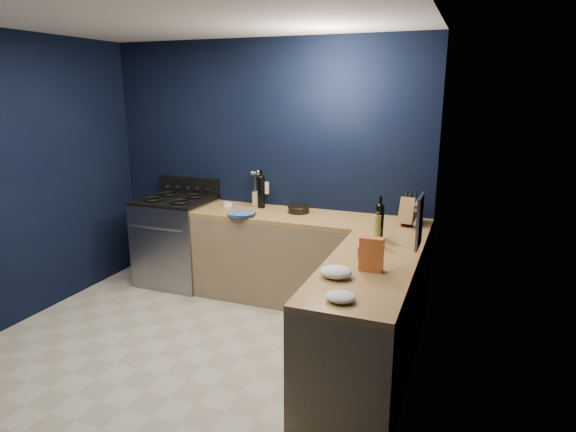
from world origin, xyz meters
The scene contains 27 objects.
floor centered at (0.00, 0.00, -0.01)m, with size 3.50×3.50×0.02m, color #ABA796.
ceiling centered at (0.00, 0.00, 2.61)m, with size 3.50×3.50×0.02m, color silver.
wall_back centered at (0.00, 1.76, 1.30)m, with size 3.50×0.02×2.60m, color black.
wall_right centered at (1.76, 0.00, 1.30)m, with size 0.02×3.50×2.60m, color black.
cab_back centered at (0.60, 1.44, 0.43)m, with size 2.30×0.63×0.86m, color #856D4D.
top_back centered at (0.60, 1.44, 0.88)m, with size 2.30×0.63×0.04m, color brown.
cab_right centered at (1.44, 0.29, 0.43)m, with size 0.63×1.67×0.86m, color #856D4D.
top_right centered at (1.44, 0.29, 0.88)m, with size 0.63×1.67×0.04m, color brown.
gas_range centered at (-0.93, 1.42, 0.46)m, with size 0.76×0.66×0.92m, color gray.
oven_door centered at (-0.93, 1.10, 0.45)m, with size 0.59×0.02×0.42m, color black.
cooktop centered at (-0.93, 1.42, 0.94)m, with size 0.76×0.66×0.03m, color black.
backguard centered at (-0.93, 1.72, 1.04)m, with size 0.76×0.06×0.20m, color black.
spice_panel centered at (1.74, 0.55, 1.18)m, with size 0.02×0.28×0.38m, color gray.
wall_outlet centered at (0.00, 1.74, 1.08)m, with size 0.09×0.02×0.13m, color white.
plate_stack centered at (-0.02, 1.20, 0.92)m, with size 0.26×0.26×0.03m, color #2F588F.
ramekin centered at (-0.33, 1.52, 0.92)m, with size 0.10×0.10×0.04m, color white.
utensil_crock centered at (-0.07, 1.69, 0.97)m, with size 0.11×0.11×0.14m, color beige.
wine_bottle_back centered at (0.03, 1.58, 1.06)m, with size 0.08×0.08×0.32m, color black.
lemon_basket centered at (0.46, 1.52, 0.94)m, with size 0.21×0.21×0.08m, color black.
knife_block centered at (1.55, 1.47, 1.02)m, with size 0.13×0.22×0.24m, color brown.
wine_bottle_right centered at (1.38, 0.92, 1.04)m, with size 0.07×0.07×0.28m, color black.
oil_bottle centered at (1.40, 0.76, 1.02)m, with size 0.06×0.06×0.24m, color #A6AB3D.
spice_jar_near centered at (1.37, 0.50, 0.96)m, with size 0.05×0.05×0.11m, color olive.
spice_jar_far centered at (1.35, 0.40, 0.94)m, with size 0.04×0.04×0.08m, color olive.
crouton_bag centered at (1.47, 0.18, 1.02)m, with size 0.16×0.07×0.23m, color #A9101C.
towel_front centered at (1.28, -0.02, 0.94)m, with size 0.22×0.18×0.08m, color white.
towel_end centered at (1.41, -0.37, 0.93)m, with size 0.18×0.16×0.05m, color white.
Camera 1 is at (2.07, -2.93, 2.10)m, focal length 30.42 mm.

